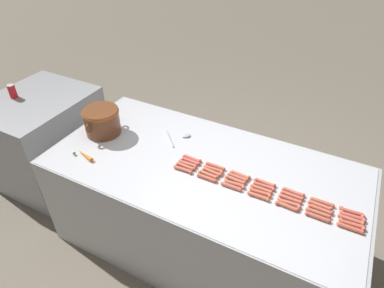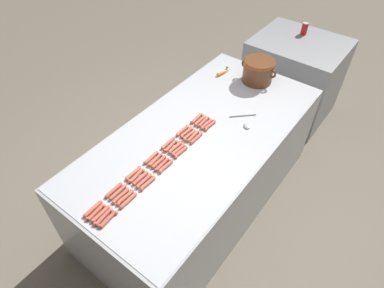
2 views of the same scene
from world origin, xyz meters
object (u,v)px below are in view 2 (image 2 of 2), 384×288
object	(u,v)px
hot_dog_20	(203,122)
hot_dog_28	(108,219)
hot_dog_3	(151,158)
hot_dog_15	(121,196)
hot_dog_5	(182,131)
hot_dog_29	(128,201)
hot_dog_1	(114,190)
hot_dog_6	(197,119)
hot_dog_14	(101,214)
hot_dog_17	(159,162)
hot_dog_33	(196,138)
hot_dog_18	(175,147)
hot_dog_19	(189,135)
hot_dog_27	(206,124)
hot_dog_25	(178,150)
hot_dog_12	(186,132)
hot_dog_34	(210,125)
carrot	(224,72)
back_cabinet	(292,78)
hot_dog_10	(155,160)
hot_dog_13	(200,120)
hot_dog_0	(93,209)
hot_dog_4	(168,143)
hot_dog_31	(166,166)
hot_dog_11	(170,146)
hot_dog_16	(140,178)
bean_pot	(258,70)
hot_dog_9	(136,176)
hot_dog_22	(125,197)
hot_dog_30	(148,183)
hot_dog_26	(193,136)
soda_can	(305,29)
hot_dog_24	(162,165)
hot_dog_8	(118,192)
hot_dog_23	(144,181)
hot_dog_32	(181,152)
hot_dog_21	(103,217)

from	to	relation	value
hot_dog_20	hot_dog_28	xyz separation A→B (m)	(0.07, -1.08, 0.00)
hot_dog_3	hot_dog_15	size ratio (longest dim) A/B	1.00
hot_dog_5	hot_dog_29	xyz separation A→B (m)	(0.13, -0.72, 0.00)
hot_dog_1	hot_dog_6	world-z (taller)	same
hot_dog_14	hot_dog_17	distance (m)	0.54
hot_dog_1	hot_dog_28	xyz separation A→B (m)	(0.13, -0.17, 0.00)
hot_dog_33	hot_dog_18	bearing A→B (deg)	-110.28
hot_dog_19	hot_dog_27	xyz separation A→B (m)	(0.03, 0.18, 0.00)
hot_dog_25	hot_dog_1	bearing A→B (deg)	-100.67
hot_dog_12	hot_dog_34	world-z (taller)	same
carrot	hot_dog_34	bearing A→B (deg)	-65.13
back_cabinet	hot_dog_6	size ratio (longest dim) A/B	6.32
hot_dog_10	hot_dog_28	distance (m)	0.54
hot_dog_13	hot_dog_3	bearing A→B (deg)	-93.96
hot_dog_0	hot_dog_4	xyz separation A→B (m)	(-0.00, 0.73, 0.00)
hot_dog_27	hot_dog_31	size ratio (longest dim) A/B	1.00
hot_dog_11	hot_dog_16	bearing A→B (deg)	-84.32
hot_dog_1	hot_dog_5	xyz separation A→B (m)	(-0.00, 0.72, 0.00)
hot_dog_12	bean_pot	size ratio (longest dim) A/B	0.42
hot_dog_18	carrot	size ratio (longest dim) A/B	0.84
hot_dog_25	carrot	world-z (taller)	carrot
hot_dog_14	hot_dog_27	world-z (taller)	same
hot_dog_9	bean_pot	xyz separation A→B (m)	(0.08, 1.51, 0.11)
hot_dog_5	hot_dog_33	distance (m)	0.14
hot_dog_16	hot_dog_15	bearing A→B (deg)	-90.05
hot_dog_5	hot_dog_22	bearing A→B (deg)	-81.97
hot_dog_30	bean_pot	size ratio (longest dim) A/B	0.42
hot_dog_26	soda_can	world-z (taller)	soda_can
hot_dog_24	hot_dog_22	bearing A→B (deg)	-90.48
hot_dog_0	hot_dog_10	size ratio (longest dim) A/B	1.00
hot_dog_4	hot_dog_12	world-z (taller)	same
hot_dog_15	hot_dog_31	size ratio (longest dim) A/B	1.00
hot_dog_8	hot_dog_10	world-z (taller)	same
hot_dog_18	bean_pot	world-z (taller)	bean_pot
hot_dog_15	hot_dog_29	xyz separation A→B (m)	(0.07, 0.00, 0.00)
hot_dog_23	hot_dog_8	bearing A→B (deg)	-112.08
hot_dog_10	hot_dog_31	size ratio (longest dim) A/B	1.00
hot_dog_19	hot_dog_25	xyz separation A→B (m)	(0.03, -0.17, 0.00)
hot_dog_27	hot_dog_0	bearing A→B (deg)	-95.23
hot_dog_6	hot_dog_28	xyz separation A→B (m)	(0.13, -1.08, 0.00)
hot_dog_5	hot_dog_14	xyz separation A→B (m)	(0.07, -0.90, 0.00)
hot_dog_3	bean_pot	bearing A→B (deg)	85.17
hot_dog_34	hot_dog_10	bearing A→B (deg)	-100.06
bean_pot	hot_dog_32	bearing A→B (deg)	-89.02
hot_dog_4	hot_dog_34	distance (m)	0.38
hot_dog_9	bean_pot	bearing A→B (deg)	86.98
hot_dog_11	hot_dog_30	size ratio (longest dim) A/B	1.00
hot_dog_5	hot_dog_21	bearing A→B (deg)	-83.65
hot_dog_12	hot_dog_15	bearing A→B (deg)	-87.36
hot_dog_8	hot_dog_30	world-z (taller)	same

